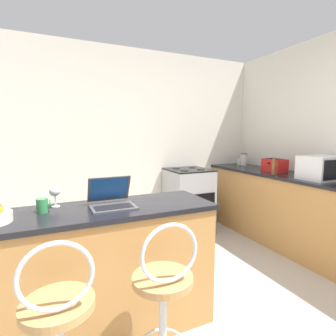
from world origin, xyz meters
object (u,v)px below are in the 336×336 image
laptop (111,199)px  stove_range (188,200)px  bar_stool_far (164,310)px  wine_glass_short (55,192)px  storage_jar (244,159)px  mug_green (43,205)px  mug_white (240,162)px  toaster (275,165)px  pepper_mill (274,166)px  microwave (322,168)px

laptop → stove_range: size_ratio=0.32×
bar_stool_far → wine_glass_short: size_ratio=6.51×
storage_jar → wine_glass_short: (-2.83, -1.37, 0.01)m
wine_glass_short → mug_green: 0.15m
bar_stool_far → laptop: (-0.15, 0.57, 0.52)m
storage_jar → mug_green: 3.27m
stove_range → mug_white: 1.18m
bar_stool_far → wine_glass_short: 1.05m
toaster → pepper_mill: pepper_mill is taller
laptop → wine_glass_short: laptop is taller
mug_white → wine_glass_short: wine_glass_short is taller
stove_range → mug_green: size_ratio=10.18×
bar_stool_far → storage_jar: (2.32, 2.09, 0.57)m
bar_stool_far → pepper_mill: pepper_mill is taller
mug_green → stove_range: bearing=37.7°
bar_stool_far → mug_green: bearing=134.2°
storage_jar → mug_white: storage_jar is taller
laptop → storage_jar: 2.90m
microwave → mug_green: 2.80m
laptop → microwave: microwave is taller
toaster → pepper_mill: size_ratio=1.32×
mug_green → pepper_mill: 2.65m
mug_green → microwave: bearing=1.5°
microwave → wine_glass_short: bearing=179.2°
mug_green → storage_jar: bearing=27.1°
microwave → wine_glass_short: size_ratio=2.97×
microwave → mug_white: (0.14, 1.53, -0.09)m
microwave → wine_glass_short: (-2.72, 0.04, -0.02)m
stove_range → storage_jar: storage_jar is taller
storage_jar → bar_stool_far: bearing=-138.0°
stove_range → pepper_mill: (0.71, -0.90, 0.57)m
toaster → mug_white: size_ratio=3.05×
toaster → wine_glass_short: size_ratio=1.95×
bar_stool_far → mug_white: 3.26m
laptop → storage_jar: size_ratio=1.51×
laptop → mug_white: size_ratio=3.12×
storage_jar → wine_glass_short: bearing=-154.1°
mug_white → mug_green: size_ratio=1.05×
bar_stool_far → storage_jar: size_ratio=4.94×
laptop → stove_range: laptop is taller
toaster → mug_white: 0.87m
laptop → storage_jar: laptop is taller
toaster → wine_glass_short: bearing=-166.9°
stove_range → mug_green: (-1.88, -1.46, 0.51)m
laptop → pepper_mill: 2.23m
stove_range → mug_green: mug_green is taller
stove_range → pepper_mill: 1.28m
laptop → mug_green: laptop is taller
storage_jar → pepper_mill: (-0.32, -0.93, 0.00)m
wine_glass_short → pepper_mill: bearing=10.0°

